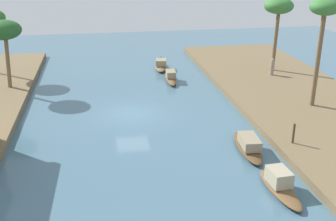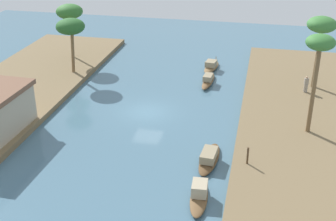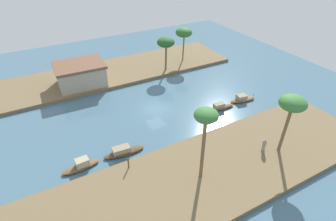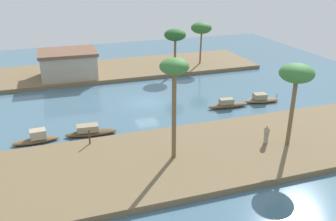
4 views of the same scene
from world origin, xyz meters
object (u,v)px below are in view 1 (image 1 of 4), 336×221
at_px(mooring_post, 294,133).
at_px(palm_tree_left_near, 324,14).
at_px(sampan_with_red_awning, 280,185).
at_px(person_on_near_bank, 272,68).
at_px(sampan_near_left_bank, 161,65).
at_px(sampan_with_tall_canopy, 171,77).
at_px(palm_tree_right_tall, 3,31).
at_px(palm_tree_left_far, 279,8).
at_px(sampan_midstream, 248,145).

distance_m(mooring_post, palm_tree_left_near, 9.65).
height_order(sampan_with_red_awning, person_on_near_bank, person_on_near_bank).
xyz_separation_m(sampan_near_left_bank, palm_tree_left_near, (-13.80, -9.47, 6.96)).
xyz_separation_m(sampan_with_tall_canopy, palm_tree_left_near, (-9.51, -9.24, 6.97)).
xyz_separation_m(sampan_near_left_bank, person_on_near_bank, (-5.61, -9.71, 0.78)).
xyz_separation_m(mooring_post, palm_tree_right_tall, (14.49, 18.98, 4.20)).
xyz_separation_m(sampan_near_left_bank, mooring_post, (-19.71, -5.04, 0.75)).
distance_m(sampan_near_left_bank, palm_tree_right_tall, 15.68).
bearing_deg(palm_tree_left_near, sampan_with_tall_canopy, 44.18).
xyz_separation_m(mooring_post, palm_tree_left_far, (15.70, -5.49, 5.36)).
xyz_separation_m(palm_tree_left_far, palm_tree_right_tall, (-1.20, 24.47, -1.16)).
xyz_separation_m(person_on_near_bank, mooring_post, (-14.10, 4.66, -0.03)).
bearing_deg(palm_tree_left_far, mooring_post, 160.73).
distance_m(person_on_near_bank, palm_tree_left_far, 5.62).
height_order(person_on_near_bank, palm_tree_right_tall, palm_tree_right_tall).
relative_size(sampan_with_tall_canopy, palm_tree_right_tall, 0.81).
height_order(person_on_near_bank, palm_tree_left_near, palm_tree_left_near).
height_order(sampan_with_tall_canopy, palm_tree_left_far, palm_tree_left_far).
relative_size(sampan_with_red_awning, person_on_near_bank, 2.51).
distance_m(sampan_midstream, palm_tree_left_near, 11.40).
distance_m(sampan_midstream, palm_tree_right_tall, 22.10).
relative_size(sampan_midstream, mooring_post, 3.71).
height_order(palm_tree_left_near, palm_tree_right_tall, palm_tree_left_near).
height_order(person_on_near_bank, mooring_post, person_on_near_bank).
bearing_deg(person_on_near_bank, palm_tree_left_near, 73.33).
height_order(sampan_near_left_bank, palm_tree_left_near, palm_tree_left_near).
distance_m(sampan_with_tall_canopy, palm_tree_left_near, 14.99).
relative_size(palm_tree_left_near, palm_tree_right_tall, 1.38).
distance_m(sampan_with_tall_canopy, palm_tree_left_far, 11.99).
bearing_deg(sampan_midstream, person_on_near_bank, -24.03).
distance_m(sampan_midstream, sampan_with_red_awning, 4.63).
height_order(sampan_midstream, mooring_post, mooring_post).
bearing_deg(palm_tree_right_tall, mooring_post, -127.36).
bearing_deg(palm_tree_right_tall, palm_tree_left_far, -87.19).
height_order(sampan_with_red_awning, mooring_post, mooring_post).
xyz_separation_m(sampan_with_red_awning, mooring_post, (4.25, -2.74, 0.72)).
height_order(sampan_with_tall_canopy, mooring_post, mooring_post).
bearing_deg(sampan_midstream, palm_tree_right_tall, 53.31).
distance_m(sampan_with_red_awning, palm_tree_left_far, 22.41).
xyz_separation_m(sampan_midstream, palm_tree_left_near, (5.53, -7.14, 6.96)).
bearing_deg(sampan_midstream, sampan_with_red_awning, -176.08).
height_order(sampan_near_left_bank, palm_tree_left_far, palm_tree_left_far).
relative_size(sampan_with_red_awning, mooring_post, 3.16).
bearing_deg(palm_tree_left_far, sampan_with_red_awning, 157.59).
bearing_deg(palm_tree_right_tall, person_on_near_bank, -90.96).
xyz_separation_m(sampan_midstream, palm_tree_right_tall, (14.11, 16.27, 4.95)).
bearing_deg(sampan_near_left_bank, mooring_post, -156.88).
height_order(mooring_post, palm_tree_left_near, palm_tree_left_near).
bearing_deg(sampan_near_left_bank, sampan_midstream, -164.35).
height_order(mooring_post, palm_tree_right_tall, palm_tree_right_tall).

